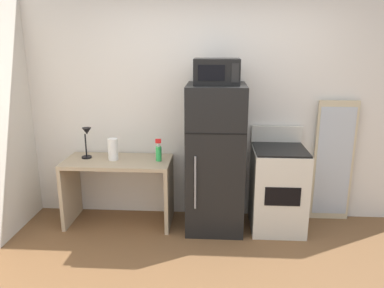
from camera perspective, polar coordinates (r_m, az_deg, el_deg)
name	(u,v)px	position (r m, az deg, el deg)	size (l,w,h in m)	color
wall_back_white	(216,107)	(4.31, 3.68, 5.71)	(5.00, 0.10, 2.60)	silver
desk	(119,179)	(4.31, -11.09, -5.24)	(1.18, 0.56, 0.75)	tan
desk_lamp	(87,138)	(4.31, -15.72, 0.95)	(0.14, 0.12, 0.35)	black
paper_towel_roll	(113,149)	(4.22, -11.93, -0.79)	(0.11, 0.11, 0.24)	white
spray_bottle	(159,152)	(4.11, -5.10, -1.24)	(0.06, 0.06, 0.25)	green
refrigerator	(215,159)	(4.05, 3.52, -2.22)	(0.61, 0.65, 1.59)	black
microwave	(217,72)	(3.86, 3.75, 10.93)	(0.46, 0.35, 0.26)	black
oven_range	(278,188)	(4.24, 12.90, -6.55)	(0.56, 0.61, 1.10)	beige
leaning_mirror	(333,162)	(4.55, 20.71, -2.54)	(0.44, 0.03, 1.40)	#C6B793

